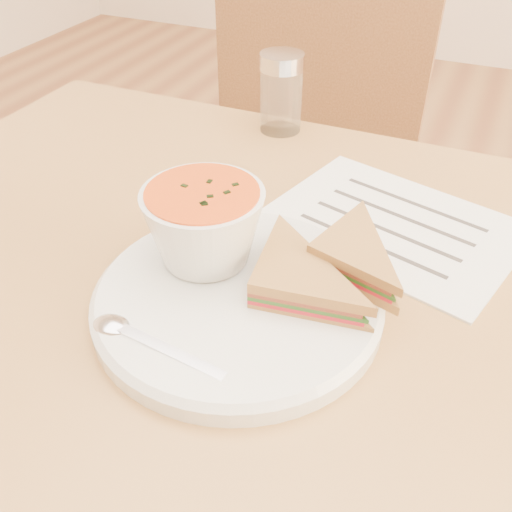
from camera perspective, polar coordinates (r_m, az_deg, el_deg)
The scene contains 9 objects.
dining_table at distance 0.88m, azimuth -0.09°, elevation -20.24°, with size 1.00×0.70×0.75m, color #95612E, non-canonical shape.
chair_far at distance 1.14m, azimuth 2.57°, elevation 4.33°, with size 0.44×0.44×0.98m, color brown, non-canonical shape.
plate at distance 0.54m, azimuth -1.82°, elevation -4.45°, with size 0.27×0.27×0.02m, color white, non-canonical shape.
soup_bowl at distance 0.55m, azimuth -5.17°, elevation 2.70°, with size 0.12×0.12×0.08m, color white, non-canonical shape.
sandwich_half_a at distance 0.50m, azimuth -0.89°, elevation -4.29°, with size 0.11×0.11×0.03m, color #AC763C, non-canonical shape.
sandwich_half_b at distance 0.54m, azimuth 5.03°, elevation -0.20°, with size 0.10×0.10×0.03m, color #AC763C, non-canonical shape.
spoon at distance 0.49m, azimuth -9.71°, elevation -8.95°, with size 0.17×0.03×0.01m, color silver, non-canonical shape.
paper_menu at distance 0.67m, azimuth 13.52°, elevation 3.11°, with size 0.27×0.20×0.00m, color white, non-canonical shape.
condiment_shaker at distance 0.85m, azimuth 2.53°, elevation 15.98°, with size 0.06×0.06×0.11m, color silver, non-canonical shape.
Camera 1 is at (0.19, -0.42, 1.12)m, focal length 40.00 mm.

